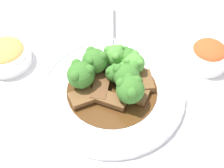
{
  "coord_description": "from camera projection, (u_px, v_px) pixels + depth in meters",
  "views": [
    {
      "loc": [
        0.25,
        -0.29,
        0.52
      ],
      "look_at": [
        0.0,
        0.0,
        0.03
      ],
      "focal_mm": 50.0,
      "sensor_mm": 36.0,
      "label": 1
    }
  ],
  "objects": [
    {
      "name": "broccoli_floret_0",
      "position": [
        124.0,
        68.0,
        0.63
      ],
      "size": [
        0.03,
        0.03,
        0.04
      ],
      "color": "#7FA84C",
      "rests_on": "main_plate"
    },
    {
      "name": "broccoli_floret_1",
      "position": [
        95.0,
        61.0,
        0.63
      ],
      "size": [
        0.05,
        0.05,
        0.06
      ],
      "color": "#7FA84C",
      "rests_on": "main_plate"
    },
    {
      "name": "broccoli_floret_4",
      "position": [
        129.0,
        57.0,
        0.65
      ],
      "size": [
        0.04,
        0.04,
        0.05
      ],
      "color": "#7FA84C",
      "rests_on": "main_plate"
    },
    {
      "name": "beef_strip_2",
      "position": [
        111.0,
        100.0,
        0.61
      ],
      "size": [
        0.07,
        0.05,
        0.01
      ],
      "color": "brown",
      "rests_on": "main_plate"
    },
    {
      "name": "side_bowl_appetizer",
      "position": [
        6.0,
        54.0,
        0.69
      ],
      "size": [
        0.11,
        0.11,
        0.05
      ],
      "color": "white",
      "rests_on": "ground_plane"
    },
    {
      "name": "broccoli_floret_6",
      "position": [
        134.0,
        63.0,
        0.63
      ],
      "size": [
        0.04,
        0.04,
        0.05
      ],
      "color": "#8EB756",
      "rests_on": "main_plate"
    },
    {
      "name": "broccoli_floret_5",
      "position": [
        127.0,
        76.0,
        0.61
      ],
      "size": [
        0.05,
        0.05,
        0.06
      ],
      "color": "#7FA84C",
      "rests_on": "main_plate"
    },
    {
      "name": "broccoli_floret_2",
      "position": [
        115.0,
        56.0,
        0.65
      ],
      "size": [
        0.05,
        0.05,
        0.06
      ],
      "color": "#7FA84C",
      "rests_on": "main_plate"
    },
    {
      "name": "broccoli_floret_8",
      "position": [
        130.0,
        90.0,
        0.59
      ],
      "size": [
        0.05,
        0.05,
        0.06
      ],
      "color": "#8EB756",
      "rests_on": "main_plate"
    },
    {
      "name": "broccoli_floret_7",
      "position": [
        81.0,
        74.0,
        0.61
      ],
      "size": [
        0.06,
        0.06,
        0.06
      ],
      "color": "#8EB756",
      "rests_on": "main_plate"
    },
    {
      "name": "main_plate",
      "position": [
        112.0,
        91.0,
        0.64
      ],
      "size": [
        0.3,
        0.3,
        0.02
      ],
      "color": "white",
      "rests_on": "ground_plane"
    },
    {
      "name": "beef_strip_1",
      "position": [
        142.0,
        94.0,
        0.62
      ],
      "size": [
        0.04,
        0.06,
        0.01
      ],
      "color": "brown",
      "rests_on": "main_plate"
    },
    {
      "name": "broccoli_floret_3",
      "position": [
        113.0,
        73.0,
        0.63
      ],
      "size": [
        0.03,
        0.03,
        0.04
      ],
      "color": "#7FA84C",
      "rests_on": "main_plate"
    },
    {
      "name": "beef_strip_0",
      "position": [
        143.0,
        81.0,
        0.64
      ],
      "size": [
        0.06,
        0.06,
        0.01
      ],
      "color": "brown",
      "rests_on": "main_plate"
    },
    {
      "name": "side_bowl_kimchi",
      "position": [
        208.0,
        55.0,
        0.68
      ],
      "size": [
        0.09,
        0.09,
        0.06
      ],
      "color": "white",
      "rests_on": "ground_plane"
    },
    {
      "name": "serving_spoon",
      "position": [
        112.0,
        54.0,
        0.69
      ],
      "size": [
        0.18,
        0.2,
        0.01
      ],
      "color": "#B7B7BC",
      "rests_on": "main_plate"
    },
    {
      "name": "ground_plane",
      "position": [
        112.0,
        94.0,
        0.65
      ],
      "size": [
        4.0,
        4.0,
        0.0
      ],
      "primitive_type": "plane",
      "color": "silver"
    },
    {
      "name": "beef_strip_4",
      "position": [
        82.0,
        97.0,
        0.61
      ],
      "size": [
        0.05,
        0.06,
        0.01
      ],
      "color": "brown",
      "rests_on": "main_plate"
    },
    {
      "name": "beef_strip_3",
      "position": [
        101.0,
        87.0,
        0.63
      ],
      "size": [
        0.06,
        0.07,
        0.01
      ],
      "color": "brown",
      "rests_on": "main_plate"
    }
  ]
}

